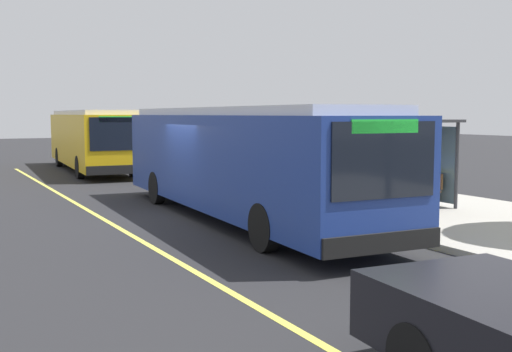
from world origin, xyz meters
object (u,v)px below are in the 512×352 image
(transit_bus_main, at_px, (240,158))
(pedestrian_commuter, at_px, (411,182))
(transit_bus_second, at_px, (92,138))
(route_sign_post, at_px, (409,149))
(waiting_bench, at_px, (418,188))

(transit_bus_main, relative_size, pedestrian_commuter, 7.44)
(transit_bus_main, xyz_separation_m, transit_bus_second, (-15.96, -0.03, -0.00))
(route_sign_post, distance_m, pedestrian_commuter, 1.01)
(route_sign_post, height_order, pedestrian_commuter, route_sign_post)
(waiting_bench, height_order, pedestrian_commuter, pedestrian_commuter)
(transit_bus_second, relative_size, route_sign_post, 4.20)
(transit_bus_second, bearing_deg, transit_bus_main, 0.10)
(transit_bus_second, height_order, waiting_bench, transit_bus_second)
(transit_bus_main, relative_size, transit_bus_second, 1.07)
(transit_bus_second, xyz_separation_m, waiting_bench, (16.90, 5.37, -0.98))
(transit_bus_main, distance_m, transit_bus_second, 15.96)
(transit_bus_main, height_order, pedestrian_commuter, transit_bus_main)
(transit_bus_second, bearing_deg, pedestrian_commuter, 9.39)
(waiting_bench, bearing_deg, route_sign_post, -46.32)
(transit_bus_second, bearing_deg, waiting_bench, 17.62)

